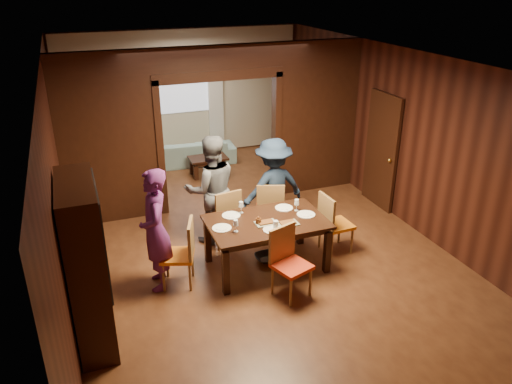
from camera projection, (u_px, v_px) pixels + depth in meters
name	position (u px, v px, depth m)	size (l,w,h in m)	color
floor	(251.00, 241.00, 8.12)	(9.00, 9.00, 0.00)	#4C2615
ceiling	(250.00, 59.00, 6.95)	(5.50, 9.00, 0.02)	silver
room_walls	(215.00, 121.00, 9.12)	(5.52, 9.01, 2.90)	black
person_purple	(155.00, 230.00, 6.65)	(0.63, 0.41, 1.72)	#5D2162
person_grey	(211.00, 190.00, 7.82)	(0.86, 0.67, 1.77)	#5B5D63
person_navy	(273.00, 188.00, 8.05)	(1.06, 0.61, 1.65)	#17253B
sofa	(194.00, 152.00, 11.32)	(1.83, 0.72, 0.53)	#94C0C1
serving_bowl	(267.00, 213.00, 7.25)	(0.36, 0.36, 0.09)	black
dining_table	(266.00, 244.00, 7.28)	(1.69, 1.05, 0.76)	black
coffee_table	(208.00, 166.00, 10.68)	(0.80, 0.50, 0.40)	black
chair_left	(177.00, 254.00, 6.83)	(0.44, 0.44, 0.97)	orange
chair_right	(337.00, 223.00, 7.66)	(0.44, 0.44, 0.97)	orange
chair_far_l	(223.00, 216.00, 7.88)	(0.44, 0.44, 0.97)	#D94314
chair_far_r	(270.00, 208.00, 8.14)	(0.44, 0.44, 0.97)	red
chair_near	(292.00, 264.00, 6.58)	(0.44, 0.44, 0.97)	red
hutch	(87.00, 265.00, 5.62)	(0.40, 1.20, 2.00)	black
door_right	(381.00, 151.00, 9.00)	(0.06, 0.90, 2.10)	black
window_far	(183.00, 84.00, 11.23)	(1.20, 0.03, 1.30)	silver
curtain_left	(151.00, 107.00, 11.13)	(0.35, 0.06, 2.40)	white
curtain_right	(216.00, 101.00, 11.62)	(0.35, 0.06, 2.40)	white
plate_left	(222.00, 228.00, 6.91)	(0.27, 0.27, 0.01)	white
plate_far_l	(231.00, 215.00, 7.27)	(0.27, 0.27, 0.01)	white
plate_far_r	(284.00, 208.00, 7.50)	(0.27, 0.27, 0.01)	white
plate_right	(306.00, 214.00, 7.29)	(0.27, 0.27, 0.01)	white
plate_near	(273.00, 230.00, 6.86)	(0.27, 0.27, 0.01)	silver
platter_a	(266.00, 223.00, 7.03)	(0.30, 0.20, 0.04)	gray
platter_b	(288.00, 223.00, 7.02)	(0.30, 0.20, 0.04)	gray
wineglass_left	(236.00, 226.00, 6.79)	(0.08, 0.08, 0.18)	silver
wineglass_far	(241.00, 207.00, 7.32)	(0.08, 0.08, 0.18)	silver
wineglass_right	(297.00, 205.00, 7.39)	(0.08, 0.08, 0.18)	white
tumbler	(276.00, 225.00, 6.84)	(0.07, 0.07, 0.14)	silver
condiment_jar	(258.00, 221.00, 7.01)	(0.08, 0.08, 0.11)	#4D2712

